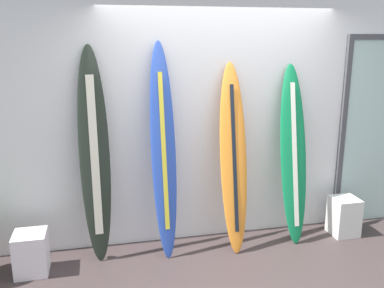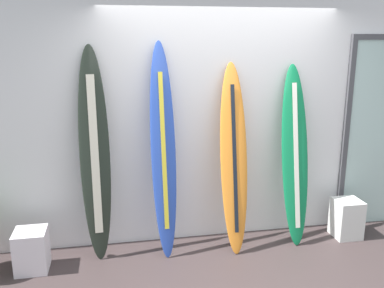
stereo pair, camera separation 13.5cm
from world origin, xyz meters
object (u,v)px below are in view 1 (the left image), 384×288
Objects in this scene: surfboard_cobalt at (163,151)px; surfboard_sunset at (233,158)px; surfboard_charcoal at (95,157)px; surfboard_emerald at (293,155)px; display_block_left at (31,253)px; display_block_center at (344,216)px; glass_door at (383,129)px.

surfboard_sunset is (0.73, -0.03, -0.11)m from surfboard_cobalt.
surfboard_charcoal is 1.41m from surfboard_sunset.
display_block_left is at bearing -176.81° from surfboard_emerald.
display_block_left is 3.37m from display_block_center.
surfboard_emerald is 2.84m from display_block_left.
surfboard_sunset is 1.53m from display_block_center.
surfboard_emerald is at bearing -1.47° from surfboard_charcoal.
surfboard_emerald is at bearing -169.86° from glass_door.
surfboard_cobalt reaches higher than display_block_center.
surfboard_cobalt is 1.11× the size of surfboard_sunset.
surfboard_sunset reaches higher than surfboard_emerald.
glass_door reaches higher than surfboard_charcoal.
surfboard_emerald reaches higher than display_block_center.
surfboard_emerald is 4.74× the size of display_block_left.
surfboard_charcoal is at bearing 17.87° from display_block_left.
surfboard_emerald is 1.29m from glass_door.
surfboard_cobalt is 1.42m from surfboard_emerald.
surfboard_sunset is 4.81× the size of display_block_left.
glass_door is at bearing 4.74° from surfboard_cobalt.
display_block_center is at bearing -6.86° from surfboard_emerald.
surfboard_cobalt reaches higher than surfboard_charcoal.
display_block_center is 1.16m from glass_door.
surfboard_charcoal is 3.36m from glass_door.
glass_door is (1.95, 0.25, 0.17)m from surfboard_sunset.
surfboard_sunset is 1.97m from glass_door.
surfboard_cobalt is 1.59m from display_block_left.
surfboard_cobalt reaches higher than surfboard_emerald.
display_block_center is at bearing -2.03° from surfboard_sunset.
surfboard_charcoal reaches higher than surfboard_emerald.
display_block_center is at bearing -153.95° from glass_door.
surfboard_cobalt is (0.68, -0.05, 0.03)m from surfboard_charcoal.
display_block_center is (0.64, -0.08, -0.75)m from surfboard_emerald.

